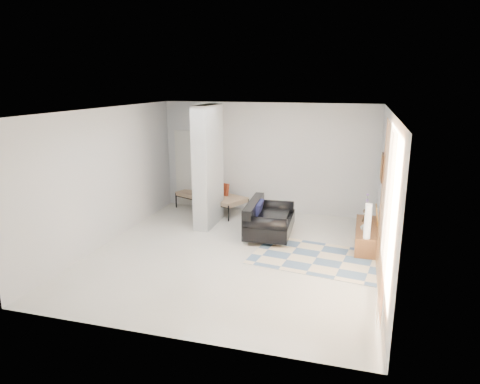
# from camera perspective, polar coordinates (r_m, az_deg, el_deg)

# --- Properties ---
(floor) EXTENTS (6.00, 6.00, 0.00)m
(floor) POSITION_cam_1_polar(r_m,az_deg,el_deg) (8.57, -0.77, -8.16)
(floor) COLOR beige
(floor) RESTS_ON ground
(ceiling) EXTENTS (6.00, 6.00, 0.00)m
(ceiling) POSITION_cam_1_polar(r_m,az_deg,el_deg) (7.92, -0.84, 10.87)
(ceiling) COLOR white
(ceiling) RESTS_ON wall_back
(wall_back) EXTENTS (6.00, 0.00, 6.00)m
(wall_back) POSITION_cam_1_polar(r_m,az_deg,el_deg) (10.98, 3.66, 4.52)
(wall_back) COLOR silver
(wall_back) RESTS_ON ground
(wall_front) EXTENTS (6.00, 0.00, 6.00)m
(wall_front) POSITION_cam_1_polar(r_m,az_deg,el_deg) (5.45, -9.87, -6.20)
(wall_front) COLOR silver
(wall_front) RESTS_ON ground
(wall_left) EXTENTS (0.00, 6.00, 6.00)m
(wall_left) POSITION_cam_1_polar(r_m,az_deg,el_deg) (9.28, -17.32, 2.01)
(wall_left) COLOR silver
(wall_left) RESTS_ON ground
(wall_right) EXTENTS (0.00, 6.00, 6.00)m
(wall_right) POSITION_cam_1_polar(r_m,az_deg,el_deg) (7.83, 18.87, -0.36)
(wall_right) COLOR silver
(wall_right) RESTS_ON ground
(partition_column) EXTENTS (0.35, 1.20, 2.80)m
(partition_column) POSITION_cam_1_polar(r_m,az_deg,el_deg) (9.96, -4.26, 3.46)
(partition_column) COLOR #B2B7B9
(partition_column) RESTS_ON floor
(hallway_door) EXTENTS (0.85, 0.06, 2.04)m
(hallway_door) POSITION_cam_1_polar(r_m,az_deg,el_deg) (11.63, -6.59, 3.11)
(hallway_door) COLOR silver
(hallway_door) RESTS_ON floor
(curtain) EXTENTS (0.00, 2.55, 2.55)m
(curtain) POSITION_cam_1_polar(r_m,az_deg,el_deg) (6.70, 18.66, -2.34)
(curtain) COLOR #F49240
(curtain) RESTS_ON wall_right
(wall_art) EXTENTS (0.04, 0.45, 0.55)m
(wall_art) POSITION_cam_1_polar(r_m,az_deg,el_deg) (8.93, 18.47, 3.10)
(wall_art) COLOR #34190E
(wall_art) RESTS_ON wall_right
(media_console) EXTENTS (0.45, 1.63, 0.80)m
(media_console) POSITION_cam_1_polar(r_m,az_deg,el_deg) (9.31, 16.53, -5.56)
(media_console) COLOR brown
(media_console) RESTS_ON floor
(loveseat) EXTENTS (1.01, 1.65, 0.76)m
(loveseat) POSITION_cam_1_polar(r_m,az_deg,el_deg) (9.44, 3.64, -3.71)
(loveseat) COLOR silver
(loveseat) RESTS_ON floor
(daybed) EXTENTS (2.05, 1.49, 0.77)m
(daybed) POSITION_cam_1_polar(r_m,az_deg,el_deg) (11.23, -3.89, -0.43)
(daybed) COLOR black
(daybed) RESTS_ON floor
(area_rug) EXTENTS (2.62, 1.94, 0.01)m
(area_rug) POSITION_cam_1_polar(r_m,az_deg,el_deg) (8.48, 10.17, -8.63)
(area_rug) COLOR beige
(area_rug) RESTS_ON floor
(cylinder_lamp) EXTENTS (0.12, 0.12, 0.68)m
(cylinder_lamp) POSITION_cam_1_polar(r_m,az_deg,el_deg) (8.46, 16.67, -3.75)
(cylinder_lamp) COLOR white
(cylinder_lamp) RESTS_ON media_console
(bronze_figurine) EXTENTS (0.16, 0.16, 0.27)m
(bronze_figurine) POSITION_cam_1_polar(r_m,az_deg,el_deg) (9.52, 16.36, -3.00)
(bronze_figurine) COLOR black
(bronze_figurine) RESTS_ON media_console
(vase) EXTENTS (0.19, 0.19, 0.19)m
(vase) POSITION_cam_1_polar(r_m,az_deg,el_deg) (8.93, 16.35, -4.43)
(vase) COLOR silver
(vase) RESTS_ON media_console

